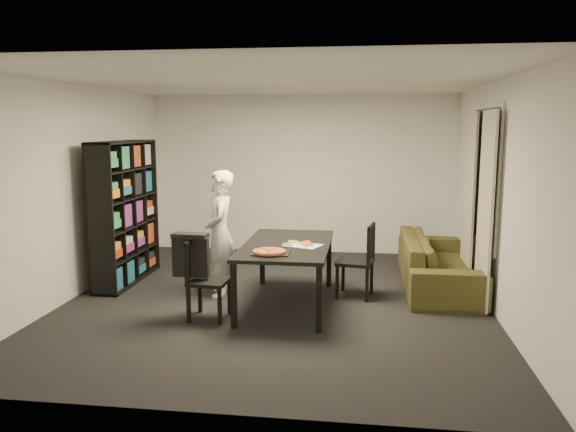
# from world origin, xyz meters

# --- Properties ---
(room) EXTENTS (5.01, 5.51, 2.61)m
(room) POSITION_xyz_m (0.00, 0.00, 1.30)
(room) COLOR black
(room) RESTS_ON ground
(window_pane) EXTENTS (0.02, 1.40, 1.60)m
(window_pane) POSITION_xyz_m (2.48, 0.60, 1.50)
(window_pane) COLOR black
(window_pane) RESTS_ON room
(window_frame) EXTENTS (0.03, 1.52, 1.72)m
(window_frame) POSITION_xyz_m (2.48, 0.60, 1.50)
(window_frame) COLOR white
(window_frame) RESTS_ON room
(curtain_left) EXTENTS (0.03, 0.70, 2.25)m
(curtain_left) POSITION_xyz_m (2.40, 0.08, 1.15)
(curtain_left) COLOR beige
(curtain_left) RESTS_ON room
(curtain_right) EXTENTS (0.03, 0.70, 2.25)m
(curtain_right) POSITION_xyz_m (2.40, 1.12, 1.15)
(curtain_right) COLOR beige
(curtain_right) RESTS_ON room
(bookshelf) EXTENTS (0.35, 1.50, 1.90)m
(bookshelf) POSITION_xyz_m (-2.16, 0.60, 0.95)
(bookshelf) COLOR black
(bookshelf) RESTS_ON room
(dining_table) EXTENTS (0.99, 1.78, 0.74)m
(dining_table) POSITION_xyz_m (0.14, -0.15, 0.68)
(dining_table) COLOR black
(dining_table) RESTS_ON room
(chair_left) EXTENTS (0.43, 0.43, 0.88)m
(chair_left) POSITION_xyz_m (-0.72, -0.73, 0.50)
(chair_left) COLOR black
(chair_left) RESTS_ON room
(chair_right) EXTENTS (0.49, 0.49, 0.92)m
(chair_right) POSITION_xyz_m (1.02, 0.28, 0.52)
(chair_right) COLOR black
(chair_right) RESTS_ON room
(draped_jacket) EXTENTS (0.41, 0.20, 0.49)m
(draped_jacket) POSITION_xyz_m (-0.84, -0.72, 0.72)
(draped_jacket) COLOR black
(draped_jacket) RESTS_ON chair_left
(person) EXTENTS (0.50, 0.64, 1.56)m
(person) POSITION_xyz_m (-0.73, 0.15, 0.78)
(person) COLOR white
(person) RESTS_ON room
(baking_tray) EXTENTS (0.41, 0.33, 0.01)m
(baking_tray) POSITION_xyz_m (0.04, -0.67, 0.75)
(baking_tray) COLOR black
(baking_tray) RESTS_ON dining_table
(pepperoni_pizza) EXTENTS (0.35, 0.35, 0.03)m
(pepperoni_pizza) POSITION_xyz_m (0.03, -0.70, 0.77)
(pepperoni_pizza) COLOR #AA6231
(pepperoni_pizza) RESTS_ON dining_table
(kitchen_towel) EXTENTS (0.48, 0.43, 0.01)m
(kitchen_towel) POSITION_xyz_m (0.34, -0.25, 0.75)
(kitchen_towel) COLOR white
(kitchen_towel) RESTS_ON dining_table
(pizza_slices) EXTENTS (0.40, 0.35, 0.01)m
(pizza_slices) POSITION_xyz_m (0.28, -0.18, 0.76)
(pizza_slices) COLOR gold
(pizza_slices) RESTS_ON dining_table
(sofa) EXTENTS (0.89, 2.27, 0.66)m
(sofa) POSITION_xyz_m (2.01, 0.87, 0.33)
(sofa) COLOR #383516
(sofa) RESTS_ON room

